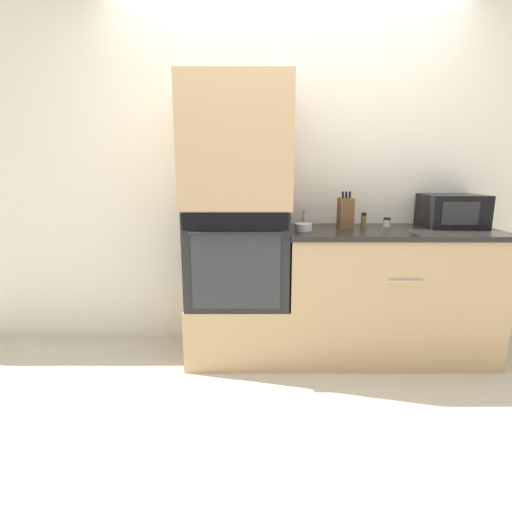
# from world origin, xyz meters

# --- Properties ---
(ground_plane) EXTENTS (12.00, 12.00, 0.00)m
(ground_plane) POSITION_xyz_m (0.00, 0.00, 0.00)
(ground_plane) COLOR beige
(wall_back) EXTENTS (8.00, 0.05, 2.50)m
(wall_back) POSITION_xyz_m (0.00, 0.63, 1.25)
(wall_back) COLOR silver
(wall_back) RESTS_ON ground_plane
(oven_cabinet_base) EXTENTS (0.71, 0.60, 0.42)m
(oven_cabinet_base) POSITION_xyz_m (-0.35, 0.30, 0.21)
(oven_cabinet_base) COLOR tan
(oven_cabinet_base) RESTS_ON ground_plane
(wall_oven) EXTENTS (0.68, 0.64, 0.66)m
(wall_oven) POSITION_xyz_m (-0.35, 0.30, 0.75)
(wall_oven) COLOR black
(wall_oven) RESTS_ON oven_cabinet_base
(oven_cabinet_upper) EXTENTS (0.71, 0.60, 0.83)m
(oven_cabinet_upper) POSITION_xyz_m (-0.35, 0.30, 1.49)
(oven_cabinet_upper) COLOR tan
(oven_cabinet_upper) RESTS_ON wall_oven
(counter_unit) EXTENTS (1.45, 0.63, 0.93)m
(counter_unit) POSITION_xyz_m (0.72, 0.30, 0.46)
(counter_unit) COLOR tan
(counter_unit) RESTS_ON ground_plane
(microwave) EXTENTS (0.40, 0.34, 0.23)m
(microwave) POSITION_xyz_m (1.17, 0.42, 1.04)
(microwave) COLOR black
(microwave) RESTS_ON counter_unit
(knife_block) EXTENTS (0.10, 0.13, 0.25)m
(knife_block) POSITION_xyz_m (0.40, 0.37, 1.03)
(knife_block) COLOR brown
(knife_block) RESTS_ON counter_unit
(bowl) EXTENTS (0.12, 0.12, 0.05)m
(bowl) POSITION_xyz_m (0.09, 0.23, 0.95)
(bowl) COLOR silver
(bowl) RESTS_ON counter_unit
(condiment_jar_near) EXTENTS (0.04, 0.04, 0.10)m
(condiment_jar_near) POSITION_xyz_m (0.55, 0.42, 0.98)
(condiment_jar_near) COLOR brown
(condiment_jar_near) RESTS_ON counter_unit
(condiment_jar_mid) EXTENTS (0.05, 0.05, 0.07)m
(condiment_jar_mid) POSITION_xyz_m (0.71, 0.41, 0.96)
(condiment_jar_mid) COLOR silver
(condiment_jar_mid) RESTS_ON counter_unit
(condiment_jar_far) EXTENTS (0.04, 0.04, 0.11)m
(condiment_jar_far) POSITION_xyz_m (0.14, 0.52, 0.98)
(condiment_jar_far) COLOR silver
(condiment_jar_far) RESTS_ON counter_unit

